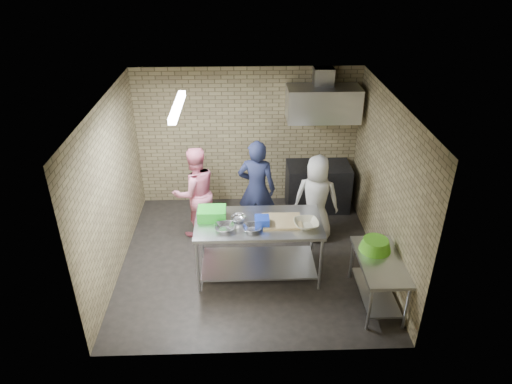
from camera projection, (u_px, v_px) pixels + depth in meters
floor at (250, 258)px, 7.71m from camera, size 4.20×4.20×0.00m
ceiling at (249, 102)px, 6.40m from camera, size 4.20×4.20×0.00m
back_wall at (248, 137)px, 8.81m from camera, size 4.20×0.06×2.70m
front_wall at (254, 269)px, 5.31m from camera, size 4.20×0.06×2.70m
left_wall at (112, 189)px, 6.99m from camera, size 0.06×4.00×2.70m
right_wall at (386, 185)px, 7.12m from camera, size 0.06×4.00×2.70m
prep_table at (258, 248)px, 7.15m from camera, size 1.91×0.95×0.95m
side_counter at (377, 281)px, 6.62m from camera, size 0.60×1.20×0.75m
stove at (318, 186)px, 8.98m from camera, size 1.20×0.70×0.90m
range_hood at (323, 104)px, 8.22m from camera, size 1.30×0.60×0.60m
hood_duct at (324, 76)px, 8.13m from camera, size 0.35×0.30×0.30m
wall_shelf at (337, 110)px, 8.48m from camera, size 0.80×0.20×0.04m
fluorescent_fixture at (177, 106)px, 6.40m from camera, size 0.10×1.25×0.08m
green_crate at (212, 214)px, 6.97m from camera, size 0.42×0.32×0.17m
blue_tub at (262, 221)px, 6.80m from camera, size 0.21×0.21×0.14m
cutting_board at (282, 221)px, 6.91m from camera, size 0.58×0.45×0.03m
mixing_bowl_a at (225, 228)px, 6.72m from camera, size 0.32×0.32×0.07m
mixing_bowl_b at (238, 218)px, 6.94m from camera, size 0.25×0.25×0.07m
mixing_bowl_c at (252, 228)px, 6.71m from camera, size 0.30×0.30×0.07m
ceramic_bowl at (306, 224)px, 6.79m from camera, size 0.40×0.40×0.09m
green_basin at (375, 245)px, 6.61m from camera, size 0.46×0.46×0.17m
bottle_red at (324, 104)px, 8.42m from camera, size 0.07×0.07×0.18m
bottle_green at (346, 105)px, 8.44m from camera, size 0.06×0.06×0.15m
man_navy at (257, 189)px, 7.95m from camera, size 0.73×0.55×1.80m
woman_pink at (195, 193)px, 7.97m from camera, size 1.00×0.91×1.66m
woman_white at (316, 199)px, 7.89m from camera, size 0.86×0.66×1.56m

